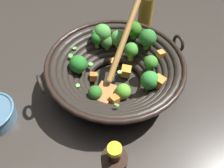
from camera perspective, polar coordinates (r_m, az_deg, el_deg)
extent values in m
plane|color=#332D28|center=(0.73, 0.74, -0.10)|extent=(4.00, 4.00, 0.00)
cylinder|color=black|center=(0.72, 0.75, 0.15)|extent=(0.16, 0.16, 0.01)
torus|color=black|center=(0.71, 0.76, 1.00)|extent=(0.21, 0.21, 0.03)
torus|color=black|center=(0.70, 0.77, 1.60)|extent=(0.24, 0.24, 0.03)
torus|color=black|center=(0.69, 0.78, 2.22)|extent=(0.27, 0.27, 0.03)
torus|color=black|center=(0.68, 0.79, 2.86)|extent=(0.30, 0.30, 0.03)
torus|color=black|center=(0.68, 0.80, 3.51)|extent=(0.33, 0.33, 0.03)
torus|color=black|center=(0.67, 0.81, 4.18)|extent=(0.36, 0.36, 0.03)
torus|color=black|center=(0.66, 0.82, 4.86)|extent=(0.39, 0.39, 0.03)
torus|color=black|center=(0.65, 0.83, 5.56)|extent=(0.41, 0.41, 0.01)
torus|color=black|center=(0.62, -17.55, -0.10)|extent=(0.05, 0.01, 0.05)
torus|color=black|center=(0.74, 16.43, 9.87)|extent=(0.05, 0.01, 0.05)
cylinder|color=#5FA341|center=(0.76, -1.35, 9.21)|extent=(0.02, 0.02, 0.01)
sphere|color=#33612C|center=(0.75, -1.38, 10.62)|extent=(0.04, 0.04, 0.04)
cylinder|color=#78BF46|center=(0.77, 1.59, 9.74)|extent=(0.03, 0.03, 0.02)
sphere|color=#46893A|center=(0.75, 1.64, 11.48)|extent=(0.05, 0.05, 0.05)
cylinder|color=#78A249|center=(0.75, 8.69, 9.50)|extent=(0.03, 0.03, 0.02)
sphere|color=#2B732C|center=(0.72, 8.99, 11.43)|extent=(0.06, 0.06, 0.06)
cylinder|color=#5CA24A|center=(0.76, -2.42, 11.00)|extent=(0.03, 0.03, 0.02)
sphere|color=#47973C|center=(0.74, -2.49, 12.81)|extent=(0.06, 0.06, 0.06)
cylinder|color=#67B249|center=(0.66, 2.74, -3.28)|extent=(0.02, 0.02, 0.02)
sphere|color=#58A32D|center=(0.63, 2.83, -1.85)|extent=(0.04, 0.04, 0.04)
cylinder|color=#5F913B|center=(0.76, -3.35, 10.80)|extent=(0.03, 0.03, 0.01)
sphere|color=#45963A|center=(0.74, -3.44, 12.26)|extent=(0.05, 0.05, 0.05)
cylinder|color=#8BBA4B|center=(0.74, 4.73, 6.82)|extent=(0.03, 0.03, 0.02)
sphere|color=green|center=(0.72, 4.89, 8.59)|extent=(0.05, 0.05, 0.05)
cylinder|color=#5B9B40|center=(0.71, 9.46, 3.89)|extent=(0.02, 0.02, 0.02)
sphere|color=#3C882C|center=(0.69, 9.74, 5.39)|extent=(0.04, 0.04, 0.04)
cylinder|color=#66AF4B|center=(0.77, 5.45, 11.93)|extent=(0.03, 0.03, 0.02)
sphere|color=#31751B|center=(0.75, 5.61, 13.63)|extent=(0.05, 0.05, 0.05)
cylinder|color=#62964D|center=(0.65, -4.16, -3.52)|extent=(0.02, 0.02, 0.02)
sphere|color=#2B6923|center=(0.63, -4.29, -2.14)|extent=(0.04, 0.04, 0.04)
cylinder|color=#5E9848|center=(0.70, -8.27, 3.40)|extent=(0.03, 0.03, 0.01)
sphere|color=#237325|center=(0.68, -8.53, 5.00)|extent=(0.05, 0.05, 0.05)
cylinder|color=#65A53C|center=(0.75, -3.98, 9.85)|extent=(0.02, 0.01, 0.02)
sphere|color=#236E20|center=(0.74, -4.10, 11.44)|extent=(0.04, 0.04, 0.04)
cylinder|color=olive|center=(0.66, 9.21, -0.76)|extent=(0.02, 0.02, 0.02)
sphere|color=#308A34|center=(0.63, 9.54, 0.94)|extent=(0.05, 0.05, 0.05)
cube|color=orange|center=(0.72, 3.55, 3.21)|extent=(0.04, 0.04, 0.03)
cube|color=orange|center=(0.62, 0.56, -4.04)|extent=(0.03, 0.03, 0.03)
cube|color=orange|center=(0.71, 12.24, 7.38)|extent=(0.02, 0.02, 0.02)
cube|color=#DD934B|center=(0.74, 0.51, 5.46)|extent=(0.03, 0.03, 0.03)
cube|color=orange|center=(0.64, 11.72, 0.59)|extent=(0.04, 0.04, 0.03)
cube|color=#CF8A41|center=(0.65, 1.93, -3.37)|extent=(0.03, 0.03, 0.02)
cube|color=#C76728|center=(0.70, -4.74, 1.87)|extent=(0.03, 0.03, 0.03)
cylinder|color=#56B247|center=(0.70, -10.42, 7.07)|extent=(0.01, 0.01, 0.01)
cylinder|color=#56B247|center=(0.71, -5.37, 4.95)|extent=(0.02, 0.02, 0.01)
cylinder|color=#56B247|center=(0.73, -9.43, 8.86)|extent=(0.02, 0.02, 0.00)
cylinder|color=#99D166|center=(0.70, 1.74, 3.20)|extent=(0.02, 0.02, 0.01)
cylinder|color=#56B247|center=(0.70, -4.09, 2.32)|extent=(0.02, 0.02, 0.01)
cylinder|color=#6BC651|center=(0.65, -8.52, -0.69)|extent=(0.02, 0.02, 0.01)
cylinder|color=#6BC651|center=(0.76, 2.75, 11.49)|extent=(0.02, 0.02, 0.01)
cylinder|color=#56B247|center=(0.57, 1.19, -5.40)|extent=(0.02, 0.02, 0.01)
cube|color=#9E6B38|center=(0.64, -1.89, -2.21)|extent=(0.08, 0.09, 0.01)
cylinder|color=#A77439|center=(0.68, 3.25, 11.72)|extent=(0.17, 0.20, 0.16)
cylinder|color=black|center=(0.53, 0.54, -20.57)|extent=(0.05, 0.05, 0.12)
cylinder|color=black|center=(0.45, 0.62, -17.38)|extent=(0.02, 0.02, 0.03)
cylinder|color=yellow|center=(0.43, 0.64, -16.25)|extent=(0.03, 0.03, 0.01)
cylinder|color=#AD7F23|center=(0.88, 8.39, 16.74)|extent=(0.05, 0.05, 0.15)
cylinder|color=#56B247|center=(0.72, -26.49, -5.43)|extent=(0.02, 0.02, 0.00)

